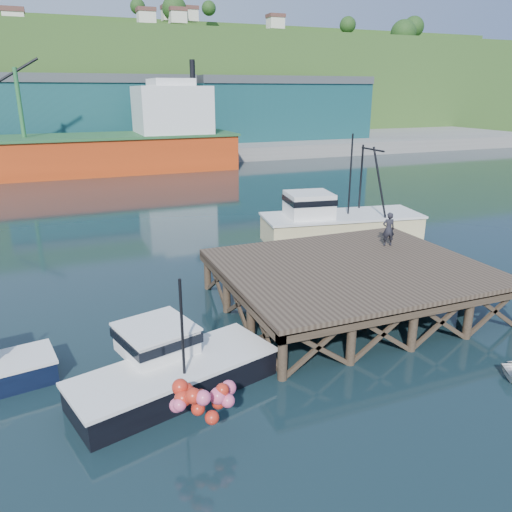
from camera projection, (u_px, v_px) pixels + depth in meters
ground at (242, 325)px, 22.32m from camera, size 300.00×300.00×0.00m
wharf at (353, 270)px, 23.48m from camera, size 12.00×10.00×2.62m
far_quay at (97, 147)px, 83.66m from camera, size 160.00×40.00×2.00m
warehouse_mid at (97, 114)px, 77.52m from camera, size 28.00×16.00×9.00m
warehouse_right at (273, 111)px, 88.10m from camera, size 30.00×16.00×9.00m
cargo_ship at (40, 148)px, 60.57m from camera, size 55.50×10.00×13.75m
hillside at (80, 85)px, 106.93m from camera, size 220.00×50.00×22.00m
boat_black at (170, 367)px, 17.36m from camera, size 7.57×6.27×4.40m
trawler at (339, 220)px, 34.29m from camera, size 11.34×5.50×7.28m
dockworker at (388, 229)px, 26.23m from camera, size 0.75×0.59×1.81m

